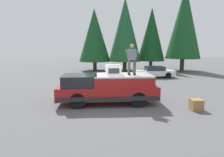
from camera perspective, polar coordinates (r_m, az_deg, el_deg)
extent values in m
plane|color=#565659|center=(11.37, -0.87, -7.49)|extent=(90.00, 90.00, 0.00)
cube|color=maroon|center=(11.61, -1.30, -3.57)|extent=(2.00, 5.50, 0.70)
cube|color=#232326|center=(11.66, -1.29, -4.50)|extent=(2.01, 5.39, 0.24)
cube|color=black|center=(11.51, -8.85, -0.49)|extent=(1.84, 1.87, 0.60)
cube|color=maroon|center=(11.57, 3.05, -0.55)|extent=(1.92, 3.19, 0.52)
cube|color=#B7BABF|center=(11.53, 3.06, 0.92)|extent=(1.94, 3.19, 0.08)
cube|color=#232326|center=(11.85, -14.45, -4.94)|extent=(1.96, 0.16, 0.20)
cube|color=#B2B5BA|center=(12.11, 11.57, -4.54)|extent=(1.96, 0.16, 0.20)
cylinder|color=black|center=(10.89, -9.52, -6.07)|extent=(0.30, 0.84, 0.84)
cylinder|color=black|center=(12.53, -8.82, -4.05)|extent=(0.30, 0.84, 0.84)
cylinder|color=black|center=(11.05, 7.27, -5.79)|extent=(0.30, 0.84, 0.84)
cylinder|color=black|center=(12.68, 5.74, -3.84)|extent=(0.30, 0.84, 0.84)
cube|color=silver|center=(11.32, 0.39, 2.32)|extent=(0.64, 0.84, 0.52)
cube|color=#2D2D30|center=(11.00, 0.52, 2.12)|extent=(0.01, 0.59, 0.29)
cube|color=#99999E|center=(11.29, 0.39, 3.73)|extent=(0.58, 0.76, 0.04)
cylinder|color=#423D38|center=(11.36, 6.24, 3.10)|extent=(0.15, 0.15, 0.84)
cube|color=black|center=(11.37, 6.25, 1.17)|extent=(0.26, 0.11, 0.08)
cylinder|color=#423D38|center=(11.31, 4.74, 3.10)|extent=(0.15, 0.15, 0.84)
cube|color=black|center=(11.32, 4.75, 1.16)|extent=(0.26, 0.11, 0.08)
cube|color=gray|center=(11.28, 5.55, 6.69)|extent=(0.24, 0.40, 0.58)
sphere|color=tan|center=(11.27, 5.58, 8.97)|extent=(0.22, 0.22, 0.22)
cylinder|color=gray|center=(11.30, 6.81, 6.67)|extent=(0.09, 0.23, 0.58)
cylinder|color=gray|center=(11.21, 4.33, 6.69)|extent=(0.09, 0.23, 0.58)
cube|color=white|center=(21.67, 11.49, 1.57)|extent=(1.64, 4.10, 0.50)
cube|color=#282D38|center=(21.65, 11.78, 2.78)|extent=(1.31, 1.89, 0.42)
cylinder|color=black|center=(20.69, 8.62, 0.80)|extent=(0.20, 0.62, 0.62)
cylinder|color=black|center=(22.09, 7.79, 1.33)|extent=(0.20, 0.62, 0.62)
cylinder|color=black|center=(21.40, 15.27, 0.85)|extent=(0.20, 0.62, 0.62)
cylinder|color=black|center=(22.75, 14.07, 1.37)|extent=(0.20, 0.62, 0.62)
cube|color=olive|center=(11.35, 22.29, -6.74)|extent=(0.56, 0.56, 0.56)
cylinder|color=#4C3826|center=(28.35, 18.81, 3.66)|extent=(0.53, 0.53, 1.64)
cone|color=#194C23|center=(28.40, 19.38, 14.44)|extent=(4.40, 4.40, 9.04)
cylinder|color=#4C3826|center=(28.16, 10.65, 3.58)|extent=(0.43, 0.43, 1.29)
cone|color=#14421E|center=(28.08, 10.90, 11.87)|extent=(3.58, 3.58, 6.85)
cylinder|color=#4C3826|center=(27.10, 3.53, 3.50)|extent=(0.50, 0.50, 1.27)
cone|color=#1E562D|center=(27.05, 3.63, 13.32)|extent=(4.20, 4.20, 8.01)
cylinder|color=#4C3826|center=(27.35, -4.76, 3.49)|extent=(0.49, 0.49, 1.23)
cone|color=#194C23|center=(27.26, -4.87, 11.85)|extent=(4.08, 4.08, 6.74)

